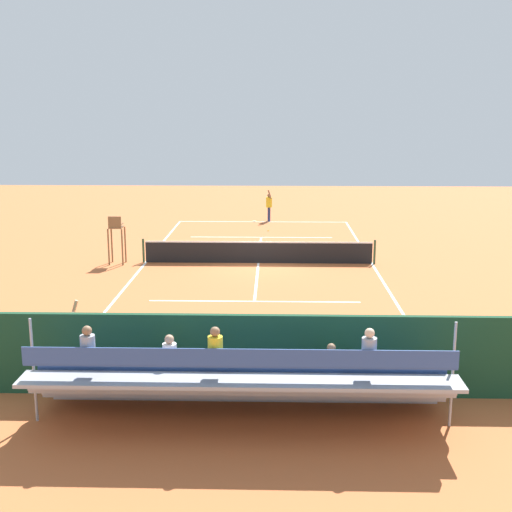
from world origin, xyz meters
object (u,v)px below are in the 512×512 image
object	(u,v)px
tennis_racket	(254,221)
equipment_bag	(227,377)
tennis_net	(258,252)
courtside_bench	(312,362)
bleacher_stand	(240,380)
line_judge	(74,337)
umpire_chair	(116,235)
tennis_player	(269,204)
tennis_ball_near	(268,231)

from	to	relation	value
tennis_racket	equipment_bag	bearing A→B (deg)	90.08
tennis_net	equipment_bag	size ratio (longest dim) A/B	11.44
tennis_net	courtside_bench	world-z (taller)	tennis_net
bleacher_stand	equipment_bag	xyz separation A→B (m)	(0.44, -1.97, -0.76)
courtside_bench	line_judge	bearing A→B (deg)	-3.99
courtside_bench	tennis_racket	world-z (taller)	courtside_bench
equipment_bag	tennis_net	bearing A→B (deg)	-92.03
courtside_bench	tennis_net	bearing A→B (deg)	-82.93
bleacher_stand	line_judge	xyz separation A→B (m)	(4.38, -2.52, 0.08)
tennis_net	umpire_chair	bearing A→B (deg)	3.11
bleacher_stand	umpire_chair	distance (m)	16.25
umpire_chair	tennis_player	bearing A→B (deg)	-119.54
tennis_player	courtside_bench	bearing A→B (deg)	92.98
tennis_racket	line_judge	distance (m)	24.34
courtside_bench	equipment_bag	size ratio (longest dim) A/B	2.00
equipment_bag	tennis_player	world-z (taller)	tennis_player
tennis_net	bleacher_stand	size ratio (longest dim) A/B	1.14
courtside_bench	line_judge	distance (m)	6.10
bleacher_stand	umpire_chair	size ratio (longest dim) A/B	4.23
courtside_bench	tennis_ball_near	world-z (taller)	courtside_bench
courtside_bench	tennis_player	xyz separation A→B (m)	(1.28, -24.53, 0.46)
tennis_net	bleacher_stand	world-z (taller)	bleacher_stand
umpire_chair	tennis_racket	size ratio (longest dim) A/B	3.80
bleacher_stand	tennis_ball_near	xyz separation A→B (m)	(-0.39, -23.26, -0.91)
tennis_net	equipment_bag	world-z (taller)	tennis_net
umpire_chair	tennis_ball_near	size ratio (longest dim) A/B	32.42
tennis_net	umpire_chair	xyz separation A→B (m)	(6.20, 0.34, 0.81)
tennis_net	umpire_chair	distance (m)	6.26
tennis_racket	tennis_ball_near	world-z (taller)	tennis_ball_near
bleacher_stand	tennis_racket	world-z (taller)	bleacher_stand
line_judge	tennis_player	bearing A→B (deg)	-101.23
tennis_racket	line_judge	world-z (taller)	line_judge
tennis_ball_near	tennis_racket	bearing A→B (deg)	-75.23
bleacher_stand	tennis_ball_near	world-z (taller)	bleacher_stand
tennis_net	line_judge	distance (m)	13.60
equipment_bag	tennis_ball_near	bearing A→B (deg)	-92.23
courtside_bench	tennis_racket	size ratio (longest dim) A/B	3.19
courtside_bench	line_judge	world-z (taller)	line_judge
tennis_net	tennis_racket	bearing A→B (deg)	-87.39
bleacher_stand	tennis_racket	xyz separation A→B (m)	(0.47, -26.53, -0.92)
equipment_bag	line_judge	bearing A→B (deg)	-7.96
equipment_bag	tennis_racket	xyz separation A→B (m)	(0.03, -24.56, -0.16)
equipment_bag	tennis_player	bearing A→B (deg)	-91.96
umpire_chair	tennis_ball_near	world-z (taller)	umpire_chair
tennis_ball_near	courtside_bench	bearing A→B (deg)	93.50
equipment_bag	umpire_chair	bearing A→B (deg)	-66.34
tennis_ball_near	line_judge	bearing A→B (deg)	77.05
umpire_chair	tennis_player	distance (m)	13.33
courtside_bench	tennis_player	size ratio (longest dim) A/B	0.93
courtside_bench	tennis_ball_near	bearing A→B (deg)	-86.50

